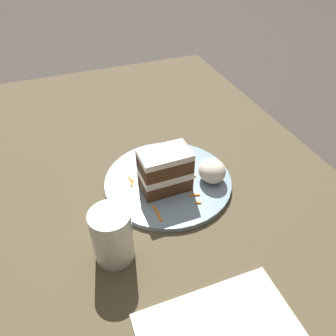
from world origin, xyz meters
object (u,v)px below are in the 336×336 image
at_px(cake_slice, 165,170).
at_px(drinking_glass, 113,238).
at_px(plate, 168,181).
at_px(cream_dollop, 212,171).
at_px(menu_card, 220,332).
at_px(orange_garnish, 175,156).

relative_size(cake_slice, drinking_glass, 0.97).
relative_size(plate, drinking_glass, 2.63).
bearing_deg(cream_dollop, menu_card, -24.38).
height_order(cake_slice, cream_dollop, cake_slice).
height_order(plate, menu_card, plate).
xyz_separation_m(cake_slice, orange_garnish, (-0.09, 0.06, -0.05)).
bearing_deg(cake_slice, menu_card, -6.54).
bearing_deg(cream_dollop, cake_slice, -97.98).
relative_size(plate, menu_card, 1.18).
distance_m(plate, drinking_glass, 0.22).
relative_size(cream_dollop, menu_card, 0.27).
bearing_deg(plate, cream_dollop, 68.52).
bearing_deg(cake_slice, drinking_glass, -50.19).
relative_size(plate, orange_garnish, 5.25).
bearing_deg(cream_dollop, plate, -111.48).
height_order(cake_slice, menu_card, cake_slice).
xyz_separation_m(cake_slice, cream_dollop, (0.01, 0.11, -0.02)).
bearing_deg(cream_dollop, orange_garnish, -157.20).
xyz_separation_m(cream_dollop, drinking_glass, (0.11, -0.25, 0.01)).
bearing_deg(orange_garnish, plate, -31.96).
bearing_deg(drinking_glass, menu_card, 30.20).
height_order(plate, orange_garnish, orange_garnish).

